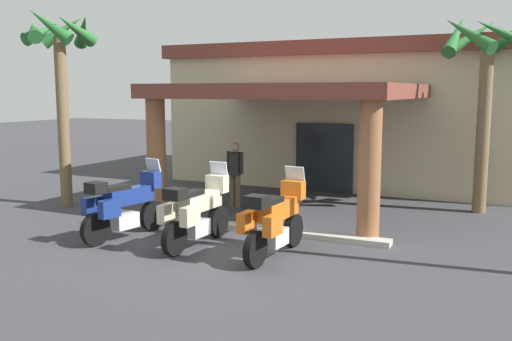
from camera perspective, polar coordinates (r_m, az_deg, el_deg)
name	(u,v)px	position (r m, az deg, el deg)	size (l,w,h in m)	color
ground_plane	(225,244)	(11.41, -3.22, -7.53)	(80.00, 80.00, 0.00)	#38383D
motel_building	(353,112)	(19.98, 9.87, 5.88)	(11.67, 12.26, 4.59)	beige
motorcycle_blue	(124,205)	(12.05, -13.31, -3.47)	(0.90, 2.19, 1.61)	black
motorcycle_cream	(196,212)	(11.18, -6.10, -4.20)	(0.72, 2.21, 1.61)	black
motorcycle_orange	(275,220)	(10.41, 1.94, -5.08)	(0.73, 2.21, 1.61)	black
pedestrian	(235,170)	(14.82, -2.15, 0.09)	(0.52, 0.32, 1.73)	brown
palm_tree_roadside	(60,58)	(15.74, -19.38, 10.75)	(1.98, 2.01, 5.21)	brown
palm_tree_near_portico	(487,62)	(15.12, 22.48, 10.20)	(2.39, 2.46, 5.10)	brown
curb_strip	(232,226)	(12.65, -2.46, -5.68)	(7.10, 0.36, 0.12)	#ADA89E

